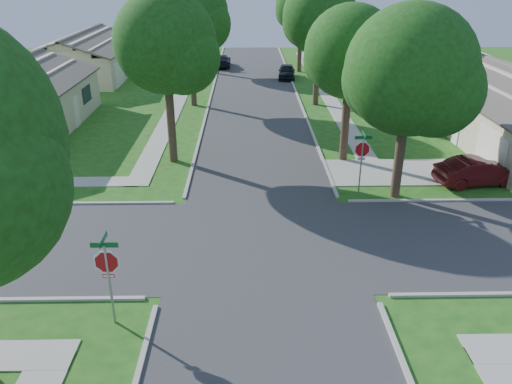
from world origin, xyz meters
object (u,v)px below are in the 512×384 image
object	(u,v)px
tree_w_mid	(190,17)
tree_ne_corner	(411,77)
tree_w_far	(204,14)
car_driveway	(477,171)
tree_e_near	(351,56)
tree_e_far	(302,9)
stop_sign_ne	(362,152)
house_nw_near	(10,107)
stop_sign_sw	(107,266)
car_curb_east	(287,71)
house_nw_far	(86,61)
tree_e_mid	(320,20)
car_curb_west	(222,61)
house_ne_far	(428,65)
tree_w_near	(167,47)

from	to	relation	value
tree_w_mid	tree_ne_corner	distance (m)	20.10
tree_w_far	car_driveway	bearing A→B (deg)	-61.72
tree_e_near	tree_e_far	xyz separation A→B (m)	(0.00, 25.00, 0.34)
stop_sign_ne	tree_w_mid	xyz separation A→B (m)	(-9.34, 16.31, 4.46)
tree_w_mid	house_nw_near	distance (m)	13.77
stop_sign_sw	car_curb_east	bearing A→B (deg)	77.45
house_nw_far	car_driveway	xyz separation A→B (m)	(26.68, -26.50, -0.84)
stop_sign_sw	tree_e_far	distance (m)	40.04
tree_e_far	house_nw_far	xyz separation A→B (m)	(-20.75, -2.01, -4.46)
house_nw_near	tree_w_far	bearing A→B (deg)	59.18
tree_e_far	tree_w_mid	bearing A→B (deg)	-125.85
tree_e_mid	house_nw_far	xyz separation A→B (m)	(-20.75, 10.99, -4.74)
tree_e_far	tree_w_far	world-z (taller)	tree_e_far
tree_ne_corner	car_curb_east	world-z (taller)	tree_ne_corner
car_curb_east	car_curb_west	bearing A→B (deg)	141.48
tree_ne_corner	house_ne_far	xyz separation A→B (m)	(9.63, 24.79, -4.08)
tree_e_far	car_driveway	xyz separation A→B (m)	(5.93, -28.51, -5.30)
tree_ne_corner	house_nw_far	size ratio (longest dim) A/B	0.64
stop_sign_ne	house_ne_far	size ratio (longest dim) A/B	0.22
stop_sign_ne	car_curb_east	xyz separation A→B (m)	(-1.50, 26.09, -1.38)
stop_sign_sw	tree_w_near	distance (m)	14.30
house_nw_near	car_curb_east	world-z (taller)	house_nw_near
stop_sign_sw	tree_e_near	bearing A→B (deg)	55.41
tree_e_mid	tree_w_near	xyz separation A→B (m)	(-9.40, -12.00, -0.14)
house_nw_near	tree_e_mid	bearing A→B (deg)	16.15
tree_e_mid	tree_e_near	bearing A→B (deg)	-90.03
stop_sign_ne	car_curb_west	bearing A→B (deg)	103.83
tree_e_mid	car_driveway	size ratio (longest dim) A/B	2.25
tree_w_far	house_nw_near	distance (m)	22.49
stop_sign_sw	car_driveway	world-z (taller)	stop_sign_sw
tree_w_near	car_curb_west	distance (m)	28.36
tree_w_far	car_curb_west	size ratio (longest dim) A/B	1.86
tree_e_near	car_driveway	world-z (taller)	tree_e_near
house_nw_far	car_driveway	size ratio (longest dim) A/B	3.32
tree_e_far	stop_sign_ne	bearing A→B (deg)	-90.10
car_driveway	car_curb_east	xyz separation A→B (m)	(-7.49, 25.29, -0.02)
tree_w_near	tree_e_far	bearing A→B (deg)	69.40
tree_e_far	house_ne_far	world-z (taller)	tree_e_far
house_nw_near	stop_sign_sw	bearing A→B (deg)	-60.17
tree_e_far	car_curb_east	bearing A→B (deg)	-115.80
tree_e_near	tree_ne_corner	bearing A→B (deg)	-71.47
tree_e_far	house_ne_far	distance (m)	13.09
tree_w_near	tree_w_mid	xyz separation A→B (m)	(0.00, 12.00, 0.37)
tree_e_far	car_driveway	distance (m)	29.60
stop_sign_ne	car_curb_west	xyz separation A→B (m)	(-7.90, 32.09, -1.40)
tree_e_far	house_nw_far	world-z (taller)	tree_e_far
stop_sign_ne	car_driveway	xyz separation A→B (m)	(5.99, 0.80, -1.35)
tree_w_mid	house_nw_far	distance (m)	16.56
stop_sign_sw	tree_w_far	xyz separation A→B (m)	(0.05, 38.71, 3.48)
tree_e_near	tree_e_far	distance (m)	25.00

